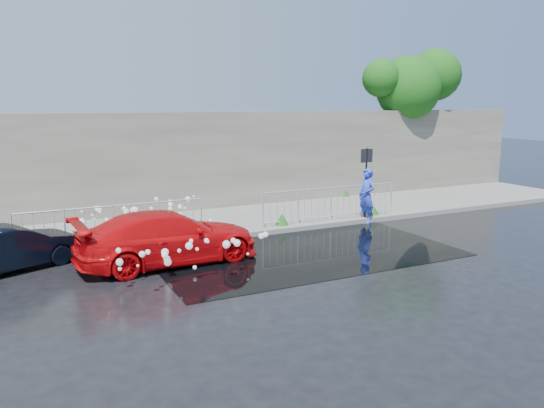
{
  "coord_description": "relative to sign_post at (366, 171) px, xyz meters",
  "views": [
    {
      "loc": [
        -6.41,
        -11.18,
        3.97
      ],
      "look_at": [
        0.5,
        2.71,
        1.0
      ],
      "focal_mm": 35.0,
      "sensor_mm": 36.0,
      "label": 1
    }
  ],
  "objects": [
    {
      "name": "weeds",
      "position": [
        -4.41,
        1.36,
        -1.41
      ],
      "size": [
        12.17,
        3.93,
        0.36
      ],
      "color": "#1F5215",
      "rests_on": "pavement"
    },
    {
      "name": "railing_right",
      "position": [
        -1.2,
        0.25,
        -0.99
      ],
      "size": [
        5.05,
        0.05,
        1.1
      ],
      "color": "silver",
      "rests_on": "pavement"
    },
    {
      "name": "puddle",
      "position": [
        -3.7,
        -2.1,
        -1.72
      ],
      "size": [
        8.0,
        5.0,
        0.01
      ],
      "primitive_type": "cube",
      "color": "black",
      "rests_on": "ground"
    },
    {
      "name": "dark_car",
      "position": [
        -10.75,
        -0.5,
        -1.17
      ],
      "size": [
        3.53,
        2.35,
        1.1
      ],
      "primitive_type": "imported",
      "rotation": [
        0.0,
        0.0,
        1.96
      ],
      "color": "black",
      "rests_on": "ground"
    },
    {
      "name": "retaining_wall",
      "position": [
        -4.2,
        4.1,
        0.18
      ],
      "size": [
        30.0,
        0.6,
        3.5
      ],
      "primitive_type": "cube",
      "color": "#575149",
      "rests_on": "pavement"
    },
    {
      "name": "sign_post",
      "position": [
        0.0,
        0.0,
        0.0
      ],
      "size": [
        0.45,
        0.06,
        2.5
      ],
      "color": "black",
      "rests_on": "ground"
    },
    {
      "name": "tree",
      "position": [
        5.62,
        4.31,
        3.07
      ],
      "size": [
        4.96,
        2.82,
        6.36
      ],
      "color": "#332114",
      "rests_on": "ground"
    },
    {
      "name": "curb",
      "position": [
        -4.2,
        -0.1,
        -1.64
      ],
      "size": [
        30.0,
        0.25,
        0.16
      ],
      "primitive_type": "cube",
      "color": "#63635F",
      "rests_on": "ground"
    },
    {
      "name": "ground",
      "position": [
        -4.2,
        -3.1,
        -1.72
      ],
      "size": [
        90.0,
        90.0,
        0.0
      ],
      "primitive_type": "plane",
      "color": "black",
      "rests_on": "ground"
    },
    {
      "name": "pavement",
      "position": [
        -4.2,
        1.9,
        -1.65
      ],
      "size": [
        30.0,
        4.0,
        0.15
      ],
      "primitive_type": "cube",
      "color": "#63635F",
      "rests_on": "ground"
    },
    {
      "name": "water_spray",
      "position": [
        -7.31,
        -0.74,
        -1.01
      ],
      "size": [
        3.6,
        5.69,
        1.07
      ],
      "color": "white",
      "rests_on": "ground"
    },
    {
      "name": "railing_left",
      "position": [
        -8.2,
        0.25,
        -0.99
      ],
      "size": [
        5.05,
        0.05,
        1.1
      ],
      "color": "silver",
      "rests_on": "pavement"
    },
    {
      "name": "person",
      "position": [
        -0.02,
        -0.1,
        -0.81
      ],
      "size": [
        0.48,
        0.7,
        1.84
      ],
      "primitive_type": "imported",
      "rotation": [
        0.0,
        0.0,
        -1.51
      ],
      "color": "blue",
      "rests_on": "ground"
    },
    {
      "name": "red_car",
      "position": [
        -7.21,
        -1.63,
        -1.06
      ],
      "size": [
        4.69,
        2.17,
        1.33
      ],
      "primitive_type": "imported",
      "rotation": [
        0.0,
        0.0,
        1.64
      ],
      "color": "red",
      "rests_on": "ground"
    }
  ]
}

